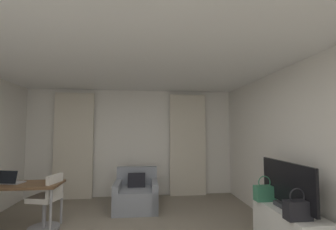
{
  "coord_description": "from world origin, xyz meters",
  "views": [
    {
      "loc": [
        0.26,
        -2.69,
        1.61
      ],
      "look_at": [
        0.7,
        1.28,
        1.87
      ],
      "focal_mm": 24.12,
      "sensor_mm": 36.0,
      "label": 1
    }
  ],
  "objects_px": {
    "handbag_primary": "(265,193)",
    "tv_console": "(289,230)",
    "armchair": "(136,195)",
    "laptop": "(11,181)",
    "desk": "(15,188)",
    "desk_chair": "(47,205)",
    "tv_flatscreen": "(287,186)",
    "handbag_secondary": "(298,209)"
  },
  "relations": [
    {
      "from": "tv_flatscreen",
      "to": "handbag_secondary",
      "type": "distance_m",
      "value": 0.43
    },
    {
      "from": "armchair",
      "to": "desk",
      "type": "relative_size",
      "value": 0.63
    },
    {
      "from": "desk",
      "to": "tv_console",
      "type": "xyz_separation_m",
      "value": [
        3.99,
        -1.04,
        -0.4
      ]
    },
    {
      "from": "armchair",
      "to": "tv_console",
      "type": "xyz_separation_m",
      "value": [
        2.08,
        -1.86,
        0.0
      ]
    },
    {
      "from": "handbag_secondary",
      "to": "desk_chair",
      "type": "bearing_deg",
      "value": 157.33
    },
    {
      "from": "tv_flatscreen",
      "to": "handbag_secondary",
      "type": "relative_size",
      "value": 2.98
    },
    {
      "from": "desk_chair",
      "to": "handbag_secondary",
      "type": "bearing_deg",
      "value": -22.67
    },
    {
      "from": "armchair",
      "to": "handbag_secondary",
      "type": "distance_m",
      "value": 2.98
    },
    {
      "from": "tv_console",
      "to": "tv_flatscreen",
      "type": "xyz_separation_m",
      "value": [
        0.0,
        0.02,
        0.57
      ]
    },
    {
      "from": "desk_chair",
      "to": "handbag_primary",
      "type": "bearing_deg",
      "value": -11.5
    },
    {
      "from": "laptop",
      "to": "handbag_primary",
      "type": "height_order",
      "value": "laptop"
    },
    {
      "from": "laptop",
      "to": "tv_flatscreen",
      "type": "relative_size",
      "value": 0.33
    },
    {
      "from": "handbag_secondary",
      "to": "desk",
      "type": "bearing_deg",
      "value": 160.18
    },
    {
      "from": "laptop",
      "to": "armchair",
      "type": "bearing_deg",
      "value": 21.63
    },
    {
      "from": "desk",
      "to": "desk_chair",
      "type": "relative_size",
      "value": 1.59
    },
    {
      "from": "armchair",
      "to": "desk_chair",
      "type": "height_order",
      "value": "desk_chair"
    },
    {
      "from": "handbag_primary",
      "to": "desk_chair",
      "type": "bearing_deg",
      "value": 168.5
    },
    {
      "from": "desk_chair",
      "to": "tv_flatscreen",
      "type": "relative_size",
      "value": 0.8
    },
    {
      "from": "laptop",
      "to": "tv_flatscreen",
      "type": "bearing_deg",
      "value": -14.44
    },
    {
      "from": "tv_console",
      "to": "desk",
      "type": "bearing_deg",
      "value": 165.46
    },
    {
      "from": "tv_flatscreen",
      "to": "laptop",
      "type": "bearing_deg",
      "value": 165.56
    },
    {
      "from": "armchair",
      "to": "laptop",
      "type": "distance_m",
      "value": 2.21
    },
    {
      "from": "desk",
      "to": "handbag_primary",
      "type": "height_order",
      "value": "handbag_primary"
    },
    {
      "from": "laptop",
      "to": "handbag_primary",
      "type": "relative_size",
      "value": 1.0
    },
    {
      "from": "laptop",
      "to": "handbag_primary",
      "type": "xyz_separation_m",
      "value": [
        3.94,
        -0.7,
        -0.12
      ]
    },
    {
      "from": "tv_flatscreen",
      "to": "desk",
      "type": "bearing_deg",
      "value": 165.7
    },
    {
      "from": "desk",
      "to": "tv_flatscreen",
      "type": "distance_m",
      "value": 4.12
    },
    {
      "from": "handbag_secondary",
      "to": "handbag_primary",
      "type": "bearing_deg",
      "value": 90.11
    },
    {
      "from": "tv_console",
      "to": "armchair",
      "type": "bearing_deg",
      "value": 138.2
    },
    {
      "from": "desk_chair",
      "to": "armchair",
      "type": "bearing_deg",
      "value": 29.55
    },
    {
      "from": "tv_console",
      "to": "tv_flatscreen",
      "type": "relative_size",
      "value": 1.01
    },
    {
      "from": "handbag_primary",
      "to": "handbag_secondary",
      "type": "distance_m",
      "value": 0.72
    },
    {
      "from": "desk",
      "to": "laptop",
      "type": "height_order",
      "value": "laptop"
    },
    {
      "from": "desk_chair",
      "to": "tv_flatscreen",
      "type": "bearing_deg",
      "value": -16.44
    },
    {
      "from": "desk",
      "to": "tv_console",
      "type": "bearing_deg",
      "value": -14.54
    },
    {
      "from": "armchair",
      "to": "handbag_secondary",
      "type": "bearing_deg",
      "value": -48.65
    },
    {
      "from": "desk_chair",
      "to": "handbag_secondary",
      "type": "xyz_separation_m",
      "value": [
        3.37,
        -1.41,
        0.28
      ]
    },
    {
      "from": "handbag_primary",
      "to": "handbag_secondary",
      "type": "relative_size",
      "value": 1.0
    },
    {
      "from": "laptop",
      "to": "tv_flatscreen",
      "type": "xyz_separation_m",
      "value": [
        4.07,
        -1.05,
        0.06
      ]
    },
    {
      "from": "desk",
      "to": "tv_console",
      "type": "distance_m",
      "value": 4.14
    },
    {
      "from": "handbag_primary",
      "to": "tv_console",
      "type": "bearing_deg",
      "value": -70.55
    },
    {
      "from": "armchair",
      "to": "desk_chair",
      "type": "relative_size",
      "value": 1.0
    }
  ]
}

